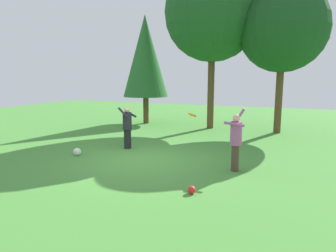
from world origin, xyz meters
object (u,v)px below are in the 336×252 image
person_thrower (236,138)px  ball_red (192,190)px  frisbee (192,115)px  tree_right (283,28)px  tree_center (213,13)px  person_catcher (127,124)px  ball_white (77,152)px  tree_left (145,57)px  ball_yellow (127,140)px

person_thrower → ball_red: size_ratio=9.55×
person_thrower → frisbee: person_thrower is taller
tree_right → tree_center: tree_center is taller
person_thrower → ball_red: 2.43m
person_catcher → tree_right: tree_right is taller
ball_white → tree_left: bearing=99.3°
tree_left → frisbee: bearing=-52.9°
person_catcher → tree_left: bearing=129.6°
tree_right → tree_left: bearing=178.8°
person_catcher → tree_right: 8.73m
ball_white → tree_center: size_ratio=0.03×
ball_white → tree_right: bearing=50.4°
person_catcher → tree_right: size_ratio=0.23×
ball_red → tree_center: tree_center is taller
ball_white → tree_center: 9.85m
person_thrower → tree_right: tree_right is taller
tree_left → person_catcher: bearing=-68.8°
ball_white → ball_red: bearing=-19.5°
ball_yellow → tree_center: tree_center is taller
ball_white → tree_right: tree_right is taller
frisbee → ball_red: size_ratio=1.56×
ball_white → ball_yellow: bearing=78.6°
person_catcher → tree_center: (1.66, 5.83, 5.00)m
frisbee → tree_left: 9.04m
person_thrower → tree_left: tree_left is taller
frisbee → ball_white: (-4.03, -0.65, -1.43)m
frisbee → tree_center: tree_center is taller
frisbee → ball_white: bearing=-170.9°
ball_white → person_catcher: bearing=56.2°
person_thrower → person_catcher: person_thrower is taller
ball_white → tree_right: size_ratio=0.04×
person_catcher → tree_center: tree_center is taller
ball_yellow → tree_left: (-1.75, 5.09, 3.79)m
person_thrower → tree_left: (-6.68, 7.15, 2.91)m
tree_center → ball_red: bearing=-77.1°
ball_white → tree_center: tree_center is taller
tree_center → frisbee: bearing=-79.3°
ball_white → frisbee: bearing=9.1°
person_thrower → ball_yellow: (-4.93, 2.06, -0.88)m
frisbee → ball_white: frisbee is taller
ball_yellow → tree_left: bearing=109.0°
ball_white → ball_yellow: ball_white is taller
tree_right → tree_left: tree_right is taller
frisbee → tree_right: tree_right is taller
tree_center → person_catcher: bearing=-105.9°
ball_yellow → tree_center: (2.24, 4.93, 5.84)m
person_thrower → ball_yellow: person_thrower is taller
person_catcher → tree_left: (-2.33, 5.98, 2.95)m
ball_white → tree_right: 10.83m
ball_white → tree_left: 8.58m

